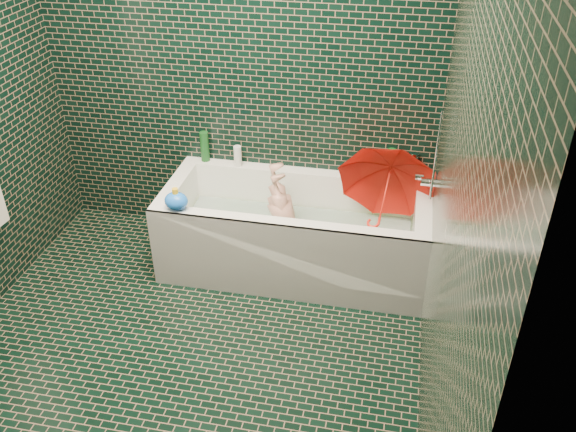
% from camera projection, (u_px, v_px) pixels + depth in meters
% --- Properties ---
extents(floor, '(2.80, 2.80, 0.00)m').
position_uv_depth(floor, '(180.00, 364.00, 3.37)').
color(floor, black).
rests_on(floor, ground).
extents(wall_back, '(2.80, 0.00, 2.80)m').
position_uv_depth(wall_back, '(238.00, 63.00, 3.85)').
color(wall_back, black).
rests_on(wall_back, floor).
extents(wall_right, '(0.00, 2.80, 2.80)m').
position_uv_depth(wall_right, '(454.00, 192.00, 2.48)').
color(wall_right, black).
rests_on(wall_right, floor).
extents(bathtub, '(1.70, 0.75, 0.55)m').
position_uv_depth(bathtub, '(294.00, 240.00, 4.01)').
color(bathtub, white).
rests_on(bathtub, floor).
extents(bath_mat, '(1.35, 0.47, 0.01)m').
position_uv_depth(bath_mat, '(295.00, 246.00, 4.05)').
color(bath_mat, green).
rests_on(bath_mat, bathtub).
extents(water, '(1.48, 0.53, 0.00)m').
position_uv_depth(water, '(295.00, 228.00, 3.98)').
color(water, silver).
rests_on(water, bathtub).
extents(faucet, '(0.18, 0.19, 0.55)m').
position_uv_depth(faucet, '(431.00, 177.00, 3.58)').
color(faucet, silver).
rests_on(faucet, wall_right).
extents(child, '(0.87, 0.46, 0.33)m').
position_uv_depth(child, '(287.00, 224.00, 3.99)').
color(child, tan).
rests_on(child, bathtub).
extents(umbrella, '(0.72, 0.81, 0.77)m').
position_uv_depth(umbrella, '(385.00, 195.00, 3.74)').
color(umbrella, red).
rests_on(umbrella, bathtub).
extents(soap_bottle_a, '(0.12, 0.12, 0.24)m').
position_uv_depth(soap_bottle_a, '(414.00, 181.00, 3.99)').
color(soap_bottle_a, white).
rests_on(soap_bottle_a, bathtub).
extents(soap_bottle_b, '(0.09, 0.09, 0.18)m').
position_uv_depth(soap_bottle_b, '(421.00, 183.00, 3.97)').
color(soap_bottle_b, '#551E72').
rests_on(soap_bottle_b, bathtub).
extents(soap_bottle_c, '(0.15, 0.15, 0.15)m').
position_uv_depth(soap_bottle_c, '(416.00, 184.00, 3.95)').
color(soap_bottle_c, '#14481B').
rests_on(soap_bottle_c, bathtub).
extents(bottle_right_tall, '(0.07, 0.07, 0.21)m').
position_uv_depth(bottle_right_tall, '(391.00, 164.00, 3.97)').
color(bottle_right_tall, '#14481B').
rests_on(bottle_right_tall, bathtub).
extents(bottle_right_pump, '(0.07, 0.07, 0.19)m').
position_uv_depth(bottle_right_pump, '(413.00, 167.00, 3.95)').
color(bottle_right_pump, silver).
rests_on(bottle_right_pump, bathtub).
extents(bottle_left_tall, '(0.08, 0.08, 0.21)m').
position_uv_depth(bottle_left_tall, '(205.00, 146.00, 4.18)').
color(bottle_left_tall, '#14481B').
rests_on(bottle_left_tall, bathtub).
extents(bottle_left_short, '(0.06, 0.06, 0.15)m').
position_uv_depth(bottle_left_short, '(238.00, 156.00, 4.13)').
color(bottle_left_short, white).
rests_on(bottle_left_short, bathtub).
extents(rubber_duck, '(0.11, 0.08, 0.09)m').
position_uv_depth(rubber_duck, '(403.00, 175.00, 3.98)').
color(rubber_duck, yellow).
rests_on(rubber_duck, bathtub).
extents(bath_toy, '(0.16, 0.14, 0.14)m').
position_uv_depth(bath_toy, '(176.00, 201.00, 3.66)').
color(bath_toy, blue).
rests_on(bath_toy, bathtub).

